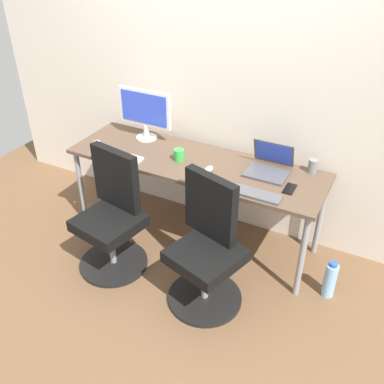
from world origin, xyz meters
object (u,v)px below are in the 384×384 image
Objects in this scene: water_bottle_on_floor at (330,280)px; open_laptop at (269,165)px; office_chair_right at (207,249)px; office_chair_left at (112,217)px; desktop_monitor at (145,111)px; coffee_mug at (179,155)px.

open_laptop is at bearing 155.51° from water_bottle_on_floor.
office_chair_right is at bearing -104.55° from open_laptop.
desktop_monitor reaches higher than office_chair_left.
open_laptop reaches higher than water_bottle_on_floor.
open_laptop is (0.18, 0.68, 0.37)m from office_chair_right.
office_chair_left is 1.00× the size of office_chair_right.
office_chair_left is 1.25m from open_laptop.
office_chair_right is 0.82m from coffee_mug.
water_bottle_on_floor is 0.65× the size of desktop_monitor.
office_chair_left is 1.96× the size of desktop_monitor.
water_bottle_on_floor is 1.46m from coffee_mug.
desktop_monitor reaches higher than water_bottle_on_floor.
office_chair_left is 3.03× the size of water_bottle_on_floor.
coffee_mug is at bearing 174.40° from water_bottle_on_floor.
water_bottle_on_floor is at bearing -5.60° from coffee_mug.
coffee_mug is (-0.69, -0.16, -0.01)m from open_laptop.
coffee_mug is at bearing 133.89° from office_chair_right.
office_chair_left is at bearing -166.07° from water_bottle_on_floor.
water_bottle_on_floor is at bearing 13.93° from office_chair_left.
water_bottle_on_floor is at bearing 26.53° from office_chair_right.
office_chair_left and office_chair_right have the same top height.
office_chair_right is at bearing -0.12° from office_chair_left.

